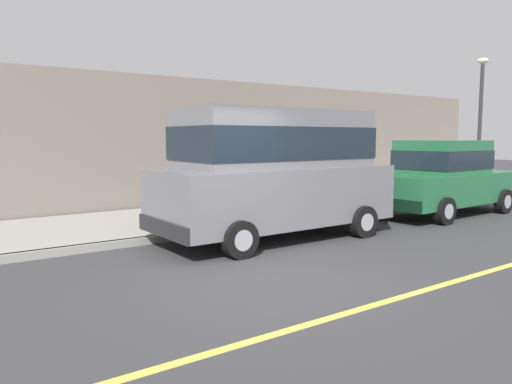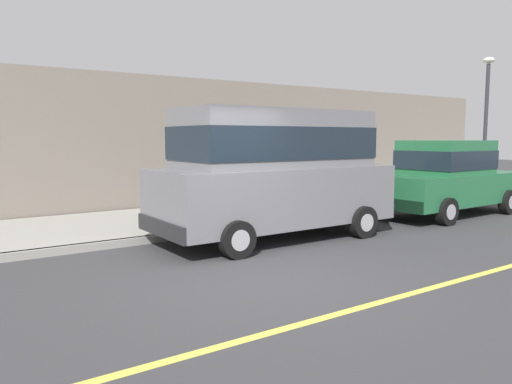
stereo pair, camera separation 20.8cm
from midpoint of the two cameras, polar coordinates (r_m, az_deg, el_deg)
ground_plane at (r=7.11m, az=1.05°, el=-9.96°), size 80.00×80.00×0.00m
curb at (r=9.77m, az=-10.32°, el=-5.14°), size 0.16×64.00×0.14m
sidewalk at (r=11.40m, az=-14.23°, el=-3.60°), size 3.60×64.00×0.14m
lane_centre_line at (r=5.97m, az=10.55°, el=-13.25°), size 0.12×57.60×0.01m
car_grey_van at (r=9.67m, az=1.64°, el=2.76°), size 2.15×4.90×2.52m
car_green_sedan at (r=13.62m, az=20.37°, el=1.66°), size 2.15×4.66×1.92m
dog_brown at (r=11.54m, az=-3.09°, el=-1.49°), size 0.20×0.75×0.49m
street_lamp at (r=17.90m, az=24.18°, el=8.68°), size 0.36×0.36×4.42m
building_facade at (r=15.73m, az=1.20°, el=5.66°), size 0.50×20.00×3.63m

